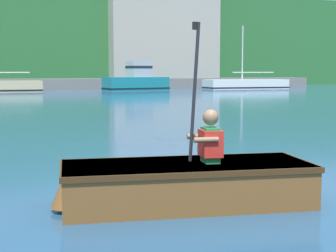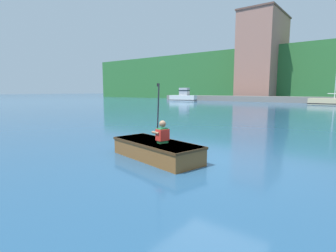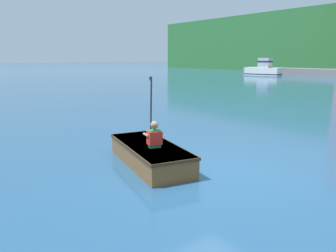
# 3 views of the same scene
# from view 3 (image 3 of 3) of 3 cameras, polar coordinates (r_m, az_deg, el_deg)

# --- Properties ---
(ground_plane) EXTENTS (300.00, 300.00, 0.00)m
(ground_plane) POSITION_cam_3_polar(r_m,az_deg,el_deg) (6.95, 8.02, -7.85)
(ground_plane) COLOR navy
(moored_boat_dock_west_end) EXTENTS (4.90, 2.58, 2.29)m
(moored_boat_dock_west_end) POSITION_cam_3_polar(r_m,az_deg,el_deg) (46.13, 16.29, 9.45)
(moored_boat_dock_west_end) COLOR white
(moored_boat_dock_west_end) RESTS_ON ground
(rowboat_foreground) EXTENTS (2.83, 1.56, 0.46)m
(rowboat_foreground) POSITION_cam_3_polar(r_m,az_deg,el_deg) (7.31, -3.27, -4.64)
(rowboat_foreground) COLOR brown
(rowboat_foreground) RESTS_ON ground
(person_paddler) EXTENTS (0.39, 0.40, 1.48)m
(person_paddler) POSITION_cam_3_polar(r_m,az_deg,el_deg) (6.93, -2.42, -1.54)
(person_paddler) COLOR #267F3F
(person_paddler) RESTS_ON rowboat_foreground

